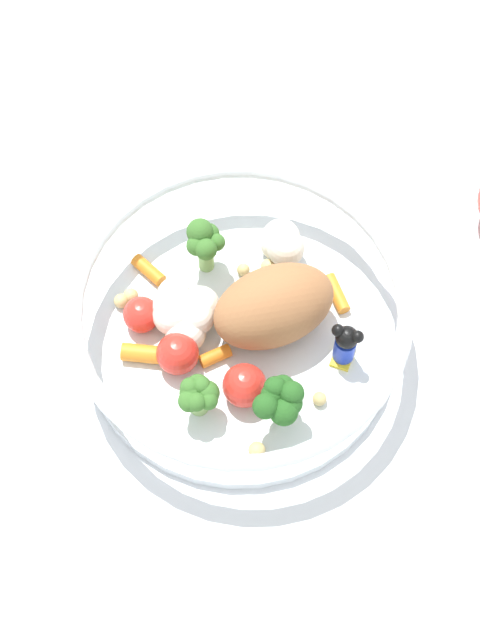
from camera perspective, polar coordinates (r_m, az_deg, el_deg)
name	(u,v)px	position (r m, az deg, el deg)	size (l,w,h in m)	color
ground_plane	(254,361)	(0.68, 0.86, -2.47)	(2.40, 2.40, 0.00)	white
food_container	(241,318)	(0.66, 0.04, 0.11)	(0.23, 0.23, 0.07)	white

